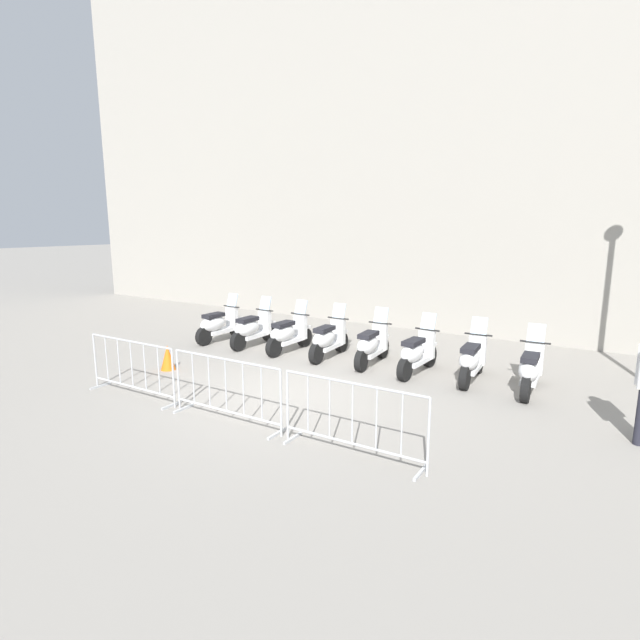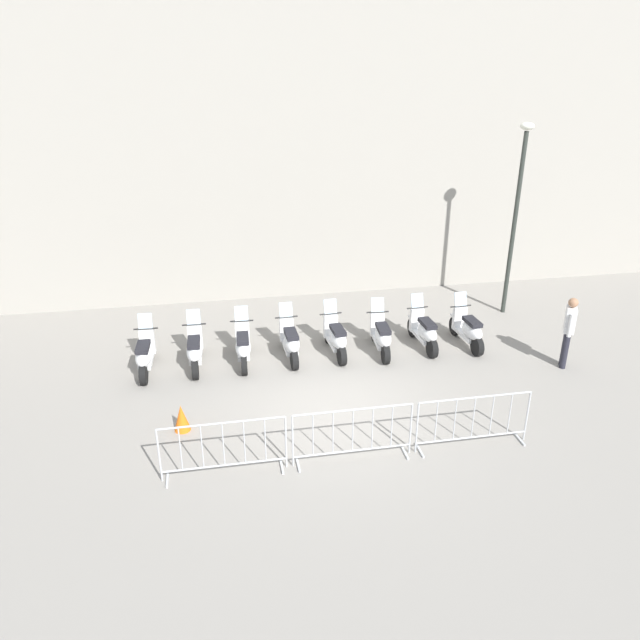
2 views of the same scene
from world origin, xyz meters
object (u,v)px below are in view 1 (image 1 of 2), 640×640
Objects in this scene: motorcycle_2 at (288,334)px; motorcycle_6 at (472,360)px; motorcycle_1 at (252,329)px; barrier_segment_2 at (352,420)px; barrier_segment_0 at (132,369)px; barrier_segment_1 at (226,391)px; motorcycle_0 at (219,325)px; motorcycle_5 at (416,354)px; traffic_cone at (168,357)px; motorcycle_4 at (371,346)px; motorcycle_7 at (530,370)px; motorcycle_3 at (328,340)px.

motorcycle_2 is 1.01× the size of motorcycle_6.
motorcycle_1 is 0.79× the size of barrier_segment_2.
barrier_segment_0 and barrier_segment_2 have the same top height.
motorcycle_6 is 0.79× the size of barrier_segment_1.
barrier_segment_0 is (2.26, -3.74, 0.07)m from motorcycle_0.
motorcycle_6 is (4.42, 0.74, 0.00)m from motorcycle_2.
motorcycle_2 is at bearing 121.56° from barrier_segment_1.
motorcycle_5 reaches higher than traffic_cone.
motorcycle_4 is 3.36m from motorcycle_7.
motorcycle_1 reaches higher than barrier_segment_0.
motorcycle_7 is 3.11× the size of traffic_cone.
motorcycle_6 and motorcycle_7 have the same top height.
motorcycle_5 is 3.14× the size of traffic_cone.
motorcycle_6 is at bearing 92.10° from barrier_segment_2.
barrier_segment_2 is at bearing -58.18° from motorcycle_4.
motorcycle_4 is at bearing -171.32° from motorcycle_6.
barrier_segment_1 is at bearing -115.00° from motorcycle_6.
barrier_segment_1 is at bearing -17.14° from traffic_cone.
motorcycle_4 reaches higher than barrier_segment_0.
motorcycle_4 is (1.10, 0.19, 0.00)m from motorcycle_3.
motorcycle_2 is at bearing 143.33° from barrier_segment_2.
motorcycle_3 is at bearing -170.19° from motorcycle_4.
traffic_cone is at bearing -134.85° from motorcycle_4.
motorcycle_1 is 1.00× the size of motorcycle_3.
motorcycle_6 is at bearing 65.00° from barrier_segment_1.
motorcycle_0 and motorcycle_7 have the same top height.
motorcycle_2 and motorcycle_3 have the same top height.
barrier_segment_1 is (-2.11, -4.52, 0.07)m from motorcycle_6.
motorcycle_0 is 7.41m from barrier_segment_2.
traffic_cone is (-6.49, -3.58, -0.18)m from motorcycle_7.
motorcycle_7 is 7.39m from barrier_segment_0.
motorcycle_7 is (2.22, 0.35, 0.00)m from motorcycle_5.
motorcycle_2 is 4.48m from motorcycle_6.
barrier_segment_0 is at bearing -103.52° from motorcycle_3.
motorcycle_2 is 4.43m from barrier_segment_1.
motorcycle_7 is 5.61m from barrier_segment_1.
motorcycle_5 is (2.22, 0.26, 0.00)m from motorcycle_3.
motorcycle_1 is 2.24m from motorcycle_3.
motorcycle_3 is at bearing -170.94° from motorcycle_6.
motorcycle_3 is (3.31, 0.62, 0.00)m from motorcycle_0.
motorcycle_4 is 0.79× the size of barrier_segment_0.
motorcycle_0 is at bearing -170.20° from motorcycle_6.
motorcycle_4 is 5.03m from barrier_segment_0.
motorcycle_3 reaches higher than barrier_segment_2.
motorcycle_6 is 4.15m from barrier_segment_2.
traffic_cone is (0.16, -2.58, -0.18)m from motorcycle_1.
motorcycle_6 reaches higher than traffic_cone.
barrier_segment_1 is at bearing -125.11° from motorcycle_7.
motorcycle_2 and motorcycle_4 have the same top height.
motorcycle_2 is at bearing 10.34° from motorcycle_0.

